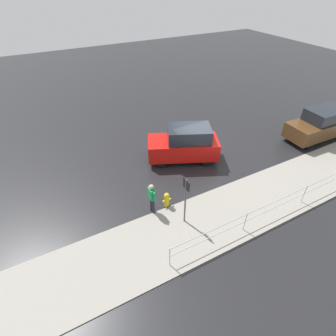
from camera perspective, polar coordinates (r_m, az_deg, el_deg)
ground_plane at (r=15.49m, az=7.20°, el=2.15°), size 60.00×60.00×0.00m
kerb_strip at (r=13.11m, az=17.48°, el=-7.30°), size 24.00×3.20×0.04m
moving_hatchback at (r=14.77m, az=3.62°, el=5.26°), size 4.25×3.14×2.06m
parked_sedan at (r=19.40m, az=30.22°, el=8.26°), size 4.35×1.88×1.98m
fire_hydrant at (r=12.13m, az=-0.29°, el=-6.97°), size 0.42×0.31×0.80m
pedestrian at (r=11.51m, az=-3.52°, el=-6.19°), size 0.24×0.57×1.62m
metal_railing at (r=12.42m, az=22.73°, el=-7.19°), size 10.68×0.04×1.05m
sign_post at (r=10.67m, az=3.86°, el=-5.93°), size 0.07×0.44×2.40m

